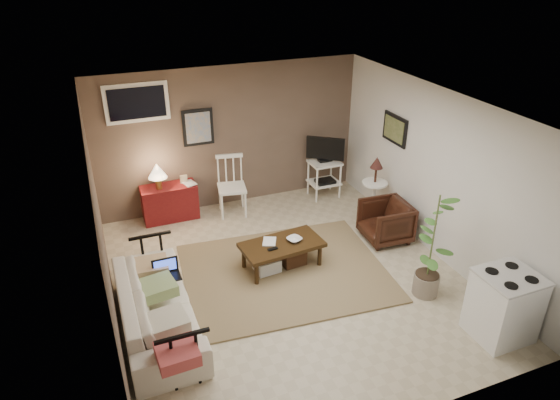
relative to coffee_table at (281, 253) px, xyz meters
name	(u,v)px	position (x,y,z in m)	size (l,w,h in m)	color
floor	(288,278)	(-0.01, -0.28, -0.24)	(5.00, 5.00, 0.00)	#C1B293
art_back	(198,127)	(-0.56, 2.20, 1.21)	(0.50, 0.03, 0.60)	black
art_right	(395,129)	(2.21, 0.77, 1.28)	(0.03, 0.60, 0.45)	black
window	(137,103)	(-1.46, 2.20, 1.71)	(0.96, 0.03, 0.60)	white
rug	(285,272)	(0.00, -0.14, -0.22)	(2.74, 2.19, 0.03)	olive
coffee_table	(281,253)	(0.00, 0.00, 0.00)	(1.17, 0.68, 0.43)	#33210D
sofa	(156,300)	(-1.81, -0.60, 0.17)	(2.07, 0.60, 0.81)	white
sofa_pillows	(163,305)	(-1.76, -0.84, 0.26)	(0.40, 1.97, 0.14)	beige
sofa_end_rails	(167,301)	(-1.70, -0.60, 0.11)	(0.56, 2.07, 0.70)	black
laptop	(166,271)	(-1.62, -0.25, 0.29)	(0.32, 0.23, 0.22)	black
red_console	(169,199)	(-1.18, 2.01, 0.12)	(0.89, 0.39, 1.03)	maroon
spindle_chair	(232,188)	(-0.16, 1.82, 0.23)	(0.52, 0.52, 1.00)	white
tv_stand	(325,166)	(1.56, 1.81, 0.35)	(0.57, 0.43, 1.12)	white
side_table	(375,181)	(1.94, 0.77, 0.44)	(0.41, 0.41, 1.10)	white
armchair	(386,220)	(1.76, 0.12, 0.11)	(0.67, 0.62, 0.68)	black
potted_plant	(433,243)	(1.53, -1.24, 0.54)	(0.37, 0.37, 1.46)	gray
stove	(504,305)	(1.84, -2.19, 0.18)	(0.65, 0.60, 0.84)	white
bowl	(294,235)	(0.19, -0.01, 0.26)	(0.20, 0.05, 0.20)	#33210D
book_table	(263,235)	(-0.22, 0.12, 0.29)	(0.18, 0.02, 0.24)	#33210D
book_console	(184,179)	(-0.92, 1.93, 0.47)	(0.18, 0.02, 0.24)	#33210D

